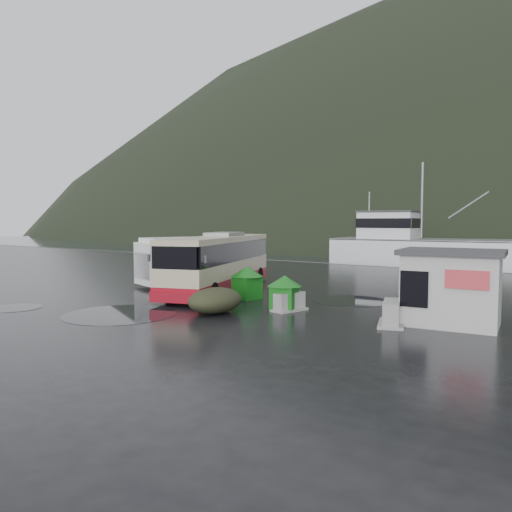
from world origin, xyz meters
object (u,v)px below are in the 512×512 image
Objects in this scene: waste_bin_left at (247,299)px; jersey_barrier_a at (391,325)px; waste_bin_right at (285,310)px; jersey_barrier_b at (289,311)px; white_van at (195,285)px; fishing_trawler at (455,261)px; dome_tent at (215,313)px; coach_bus at (219,290)px; ticket_kiosk at (450,325)px.

waste_bin_left is 7.89m from jersey_barrier_a.
waste_bin_right reaches higher than jersey_barrier_b.
jersey_barrier_a is at bearing 0.50° from white_van.
jersey_barrier_a is 4.40m from jersey_barrier_b.
waste_bin_right is at bearing -93.45° from fishing_trawler.
white_van is 4.31× the size of waste_bin_left.
white_van is 6.05m from waste_bin_left.
fishing_trawler is at bearing 88.97° from dome_tent.
fishing_trawler reaches higher than jersey_barrier_a.
coach_bus is 7.28× the size of jersey_barrier_b.
jersey_barrier_b is at bearing -92.96° from fishing_trawler.
waste_bin_left is at bearing 167.26° from jersey_barrier_a.
waste_bin_right is at bearing -178.62° from ticket_kiosk.
coach_bus is 12.42m from ticket_kiosk.
white_van is at bearing 156.83° from waste_bin_left.
coach_bus is at bearing 163.94° from ticket_kiosk.
coach_bus is at bearing -105.48° from fishing_trawler.
waste_bin_left is 3.35m from waste_bin_right.
coach_bus reaches higher than waste_bin_left.
ticket_kiosk is 2.28× the size of jersey_barrier_b.
ticket_kiosk reaches higher than dome_tent.
dome_tent is 1.72× the size of jersey_barrier_b.
dome_tent reaches higher than jersey_barrier_b.
white_van reaches higher than jersey_barrier_b.
fishing_trawler is at bearing 92.47° from white_van.
waste_bin_left is 29.15m from fishing_trawler.
jersey_barrier_a is (13.26, -4.12, 0.00)m from white_van.
waste_bin_right is at bearing 49.22° from dome_tent.
waste_bin_right is 4.67m from jersey_barrier_a.
fishing_trawler is at bearing 92.41° from waste_bin_right.
ticket_kiosk is (9.34, -0.44, 0.00)m from waste_bin_left.
ticket_kiosk is at bearing 21.09° from dome_tent.
dome_tent is at bearing -96.89° from fishing_trawler.
jersey_barrier_b is at bearing 44.77° from dome_tent.
waste_bin_left reaches higher than jersey_barrier_b.
fishing_trawler is at bearing 92.91° from jersey_barrier_b.
coach_bus is 28.09m from fishing_trawler.
coach_bus reaches higher than ticket_kiosk.
coach_bus is 6.47m from dome_tent.
coach_bus is 2.79m from white_van.
coach_bus is 4.22× the size of dome_tent.
dome_tent is at bearing -135.23° from jersey_barrier_b.
jersey_barrier_b is at bearing -5.77° from white_van.
white_van is at bearing 156.46° from jersey_barrier_b.
ticket_kiosk is (8.18, 3.16, 0.00)m from dome_tent.
waste_bin_right is at bearing 176.22° from jersey_barrier_a.
dome_tent is at bearing -166.41° from ticket_kiosk.
coach_bus is 11.09m from jersey_barrier_a.
waste_bin_right is at bearing -45.39° from coach_bus.
ticket_kiosk is (6.31, 0.99, 0.00)m from waste_bin_right.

